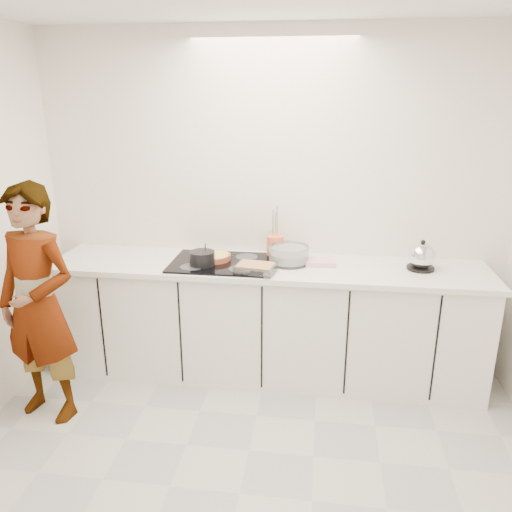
# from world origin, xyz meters

# --- Properties ---
(floor) EXTENTS (3.60, 3.20, 0.00)m
(floor) POSITION_xyz_m (0.00, 0.00, 0.00)
(floor) COLOR beige
(floor) RESTS_ON ground
(wall_back) EXTENTS (3.60, 0.00, 2.60)m
(wall_back) POSITION_xyz_m (0.00, 1.60, 1.30)
(wall_back) COLOR white
(wall_back) RESTS_ON ground
(base_cabinets) EXTENTS (3.20, 0.58, 0.87)m
(base_cabinets) POSITION_xyz_m (0.00, 1.28, 0.43)
(base_cabinets) COLOR white
(base_cabinets) RESTS_ON floor
(countertop) EXTENTS (3.24, 0.64, 0.04)m
(countertop) POSITION_xyz_m (0.00, 1.28, 0.89)
(countertop) COLOR white
(countertop) RESTS_ON base_cabinets
(hob) EXTENTS (0.72, 0.54, 0.01)m
(hob) POSITION_xyz_m (-0.35, 1.26, 0.92)
(hob) COLOR black
(hob) RESTS_ON countertop
(tart_dish) EXTENTS (0.33, 0.33, 0.04)m
(tart_dish) POSITION_xyz_m (-0.40, 1.31, 0.95)
(tart_dish) COLOR #A44B30
(tart_dish) RESTS_ON hob
(saucepan) EXTENTS (0.20, 0.20, 0.18)m
(saucepan) POSITION_xyz_m (-0.46, 1.17, 0.98)
(saucepan) COLOR black
(saucepan) RESTS_ON hob
(baking_dish) EXTENTS (0.30, 0.24, 0.05)m
(baking_dish) POSITION_xyz_m (-0.06, 1.09, 0.95)
(baking_dish) COLOR silver
(baking_dish) RESTS_ON hob
(mixing_bowl) EXTENTS (0.37, 0.37, 0.14)m
(mixing_bowl) POSITION_xyz_m (0.16, 1.33, 0.97)
(mixing_bowl) COLOR silver
(mixing_bowl) RESTS_ON countertop
(tea_towel) EXTENTS (0.23, 0.18, 0.04)m
(tea_towel) POSITION_xyz_m (0.39, 1.34, 0.93)
(tea_towel) COLOR white
(tea_towel) RESTS_ON countertop
(kettle) EXTENTS (0.22, 0.22, 0.22)m
(kettle) POSITION_xyz_m (1.11, 1.33, 1.00)
(kettle) COLOR black
(kettle) RESTS_ON countertop
(utensil_crock) EXTENTS (0.14, 0.14, 0.17)m
(utensil_crock) POSITION_xyz_m (0.04, 1.49, 0.99)
(utensil_crock) COLOR orange
(utensil_crock) RESTS_ON countertop
(cook) EXTENTS (0.66, 0.50, 1.61)m
(cook) POSITION_xyz_m (-1.42, 0.58, 0.80)
(cook) COLOR white
(cook) RESTS_ON floor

